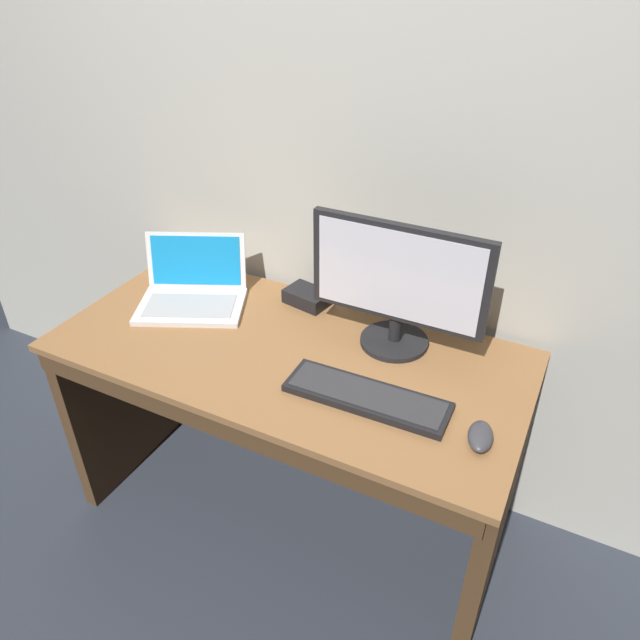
{
  "coord_description": "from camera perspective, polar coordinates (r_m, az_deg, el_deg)",
  "views": [
    {
      "loc": [
        0.76,
        -1.28,
        1.85
      ],
      "look_at": [
        0.11,
        0.0,
        0.91
      ],
      "focal_mm": 33.17,
      "sensor_mm": 36.0,
      "label": 1
    }
  ],
  "objects": [
    {
      "name": "ground_plane",
      "position": [
        2.37,
        -2.6,
        -17.95
      ],
      "size": [
        14.0,
        14.0,
        0.0
      ],
      "primitive_type": "plane",
      "color": "#2D333D"
    },
    {
      "name": "back_wall",
      "position": [
        1.85,
        2.66,
        26.55
      ],
      "size": [
        4.03,
        0.04,
        3.26
      ],
      "primitive_type": "cube",
      "color": "beige",
      "rests_on": "ground"
    },
    {
      "name": "desk",
      "position": [
        1.99,
        -3.1,
        -8.95
      ],
      "size": [
        1.47,
        0.7,
        0.77
      ],
      "color": "olive",
      "rests_on": "ground"
    },
    {
      "name": "laptop_white",
      "position": [
        2.09,
        -12.18,
        2.69
      ],
      "size": [
        0.44,
        0.4,
        0.21
      ],
      "color": "white",
      "rests_on": "desk"
    },
    {
      "name": "external_monitor",
      "position": [
        1.74,
        7.49,
        3.42
      ],
      "size": [
        0.54,
        0.21,
        0.41
      ],
      "color": "black",
      "rests_on": "desk"
    },
    {
      "name": "wired_keyboard",
      "position": [
        1.64,
        4.53,
        -7.38
      ],
      "size": [
        0.46,
        0.15,
        0.02
      ],
      "color": "black",
      "rests_on": "desk"
    },
    {
      "name": "computer_mouse",
      "position": [
        1.57,
        15.21,
        -10.77
      ],
      "size": [
        0.08,
        0.12,
        0.04
      ],
      "primitive_type": "ellipsoid",
      "rotation": [
        0.0,
        0.0,
        0.18
      ],
      "color": "#38383D",
      "rests_on": "desk"
    },
    {
      "name": "external_drive_box",
      "position": [
        2.05,
        -1.22,
        2.25
      ],
      "size": [
        0.17,
        0.13,
        0.05
      ],
      "primitive_type": "cube",
      "rotation": [
        0.0,
        0.0,
        -0.19
      ],
      "color": "black",
      "rests_on": "desk"
    }
  ]
}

